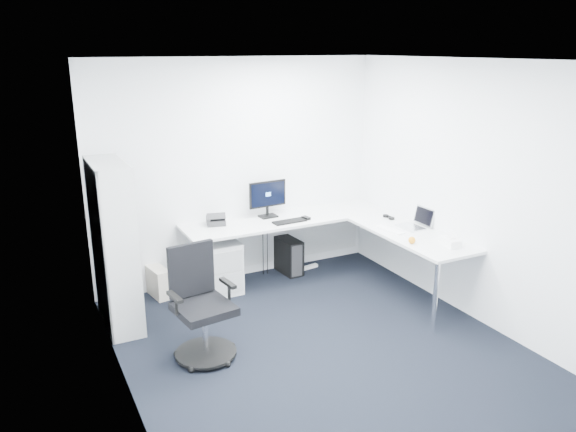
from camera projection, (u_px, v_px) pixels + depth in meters
name	position (u px, v px, depth m)	size (l,w,h in m)	color
ground	(323.00, 350.00, 5.41)	(4.20, 4.20, 0.00)	black
ceiling	(329.00, 60.00, 4.62)	(4.20, 4.20, 0.00)	white
wall_back	(238.00, 172.00, 6.81)	(3.60, 0.02, 2.70)	white
wall_front	(511.00, 311.00, 3.22)	(3.60, 0.02, 2.70)	white
wall_left	(120.00, 248.00, 4.24)	(0.02, 4.20, 2.70)	white
wall_right	(476.00, 194.00, 5.79)	(0.02, 4.20, 2.70)	white
l_desk	(305.00, 256.00, 6.72)	(2.71, 1.52, 0.79)	silver
drawer_pedestal	(220.00, 266.00, 6.66)	(0.41, 0.51, 0.62)	silver
bookshelf	(114.00, 246.00, 5.69)	(0.34, 0.87, 1.74)	#AEB1B1
task_chair	(204.00, 306.00, 5.13)	(0.60, 0.60, 1.07)	black
black_pc_tower	(288.00, 255.00, 7.23)	(0.21, 0.46, 0.45)	black
beige_pc_tower	(159.00, 282.00, 6.54)	(0.17, 0.37, 0.35)	beige
power_strip	(307.00, 268.00, 7.37)	(0.34, 0.06, 0.04)	white
monitor	(268.00, 199.00, 6.84)	(0.49, 0.16, 0.47)	black
black_keyboard	(289.00, 221.00, 6.70)	(0.41, 0.14, 0.02)	black
mouse	(306.00, 218.00, 6.81)	(0.06, 0.11, 0.03)	black
desk_phone	(216.00, 218.00, 6.60)	(0.21, 0.21, 0.15)	#28282B
laptop	(411.00, 219.00, 6.46)	(0.32, 0.31, 0.23)	silver
white_keyboard	(390.00, 230.00, 6.41)	(0.11, 0.39, 0.01)	white
headphones	(389.00, 216.00, 6.86)	(0.11, 0.17, 0.05)	black
orange_fruit	(412.00, 240.00, 5.97)	(0.08, 0.08, 0.08)	orange
tissue_box	(450.00, 242.00, 5.90)	(0.12, 0.24, 0.08)	white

